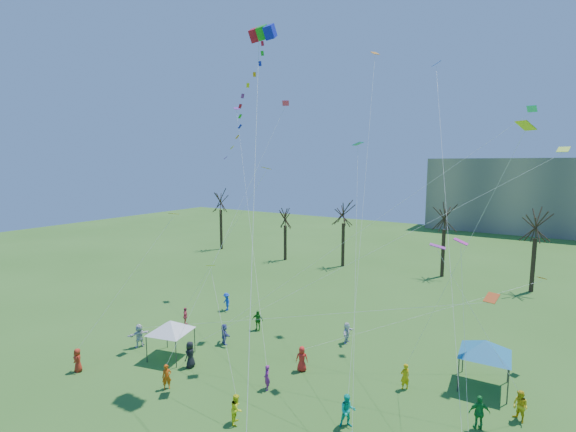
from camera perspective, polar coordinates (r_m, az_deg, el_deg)
The scene contains 6 objects.
bare_tree_row at distance 51.42m, azimuth 20.30°, elevation -1.08°, with size 70.23×8.69×10.29m.
big_box_kite at distance 25.85m, azimuth -5.68°, elevation 15.65°, with size 4.40×6.22×23.23m.
canopy_tent_white at distance 31.00m, azimuth -16.37°, elevation -14.80°, with size 3.58×3.58×2.77m.
canopy_tent_blue at distance 28.89m, azimuth 26.27°, elevation -16.40°, with size 4.11×4.11×3.09m.
festival_crowd at distance 28.09m, azimuth -1.05°, elevation -20.29°, with size 26.40×14.88×1.85m.
small_kites_aloft at distance 27.11m, azimuth 10.55°, elevation 5.21°, with size 29.54×18.12×33.63m.
Camera 1 is at (13.04, -13.90, 13.93)m, focal length 25.00 mm.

